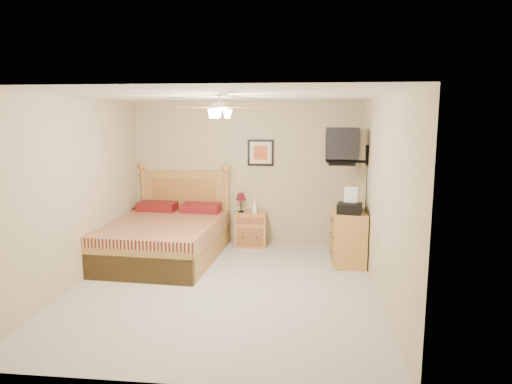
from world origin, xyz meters
The scene contains 17 objects.
floor centered at (0.00, 0.00, 0.00)m, with size 4.50×4.50×0.00m, color #ADA79C.
ceiling centered at (0.00, 0.00, 2.50)m, with size 4.00×4.50×0.04m, color white.
wall_back centered at (0.00, 2.25, 1.25)m, with size 4.00×0.04×2.50m, color tan.
wall_front centered at (0.00, -2.25, 1.25)m, with size 4.00×0.04×2.50m, color tan.
wall_left centered at (-2.00, 0.00, 1.25)m, with size 0.04×4.50×2.50m, color tan.
wall_right centered at (2.00, 0.00, 1.25)m, with size 0.04×4.50×2.50m, color tan.
bed centered at (-1.19, 1.12, 0.72)m, with size 1.70×2.23×1.44m, color #A57537, non-canonical shape.
nightstand centered at (0.12, 2.00, 0.29)m, with size 0.54×0.40×0.58m, color #BB8345.
table_lamp centered at (-0.06, 2.07, 0.76)m, with size 0.18×0.18×0.34m, color maroon, non-canonical shape.
lotion_bottle centered at (0.19, 1.99, 0.70)m, with size 0.09×0.09×0.23m, color white.
framed_picture centered at (0.27, 2.23, 1.62)m, with size 0.46×0.04×0.46m, color black.
dresser centered at (1.73, 1.17, 0.41)m, with size 0.49×0.70×0.83m, color #BD7F38.
fax_machine centered at (1.72, 1.05, 1.01)m, with size 0.35×0.38×0.38m, color black, non-canonical shape.
magazine_lower centered at (1.72, 1.40, 0.84)m, with size 0.22×0.29×0.03m, color beige.
magazine_upper centered at (1.71, 1.39, 0.86)m, with size 0.22×0.30×0.02m, color #9E917A.
wall_tv centered at (1.75, 1.34, 1.81)m, with size 0.56×0.46×0.58m, color black, non-canonical shape.
ceiling_fan centered at (0.00, -0.20, 2.36)m, with size 1.14×1.14×0.28m, color white, non-canonical shape.
Camera 1 is at (1.05, -5.71, 2.26)m, focal length 32.00 mm.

